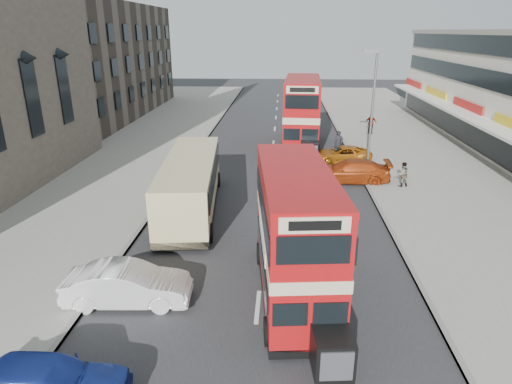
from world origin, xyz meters
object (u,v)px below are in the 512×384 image
at_px(pedestrian_far, 371,123).
at_px(cyclist, 338,150).
at_px(car_left_near, 44,384).
at_px(car_right_a, 350,171).
at_px(bus_main, 295,235).
at_px(car_right_b, 342,154).
at_px(coach, 191,183).
at_px(bus_second, 302,113).
at_px(pedestrian_near, 403,174).
at_px(street_lamp, 372,103).
at_px(car_left_front, 128,285).

distance_m(pedestrian_far, cyclist, 9.65).
xyz_separation_m(car_left_near, car_right_a, (10.37, 18.71, -0.02)).
bearing_deg(bus_main, car_right_a, -112.32).
xyz_separation_m(bus_main, car_left_near, (-6.48, -5.57, -1.70)).
height_order(car_right_b, cyclist, cyclist).
xyz_separation_m(bus_main, coach, (-5.36, 7.80, -0.86)).
bearing_deg(bus_second, car_right_a, 110.66).
distance_m(bus_main, pedestrian_near, 14.01).
relative_size(car_right_a, pedestrian_far, 2.66).
distance_m(street_lamp, cyclist, 5.34).
distance_m(coach, car_right_a, 10.71).
relative_size(car_left_near, pedestrian_near, 2.80).
bearing_deg(pedestrian_near, coach, 2.93).
bearing_deg(pedestrian_near, bus_main, 43.90).
bearing_deg(bus_main, coach, -61.37).
distance_m(street_lamp, car_right_a, 4.72).
height_order(coach, car_left_near, coach).
relative_size(street_lamp, bus_main, 0.95).
distance_m(bus_main, pedestrian_far, 28.15).
bearing_deg(car_left_near, car_right_b, -25.97).
relative_size(car_left_near, car_right_a, 0.87).
bearing_deg(car_right_b, car_left_near, -30.71).
distance_m(car_right_b, cyclist, 0.65).
xyz_separation_m(street_lamp, car_left_near, (-11.73, -20.71, -4.04)).
bearing_deg(car_left_near, bus_second, -17.19).
xyz_separation_m(coach, car_right_a, (9.24, 5.34, -0.86)).
height_order(coach, car_right_b, coach).
bearing_deg(street_lamp, pedestrian_near, -61.34).
relative_size(car_left_front, pedestrian_far, 2.36).
height_order(street_lamp, pedestrian_near, street_lamp).
relative_size(car_left_near, cyclist, 1.97).
xyz_separation_m(bus_second, car_right_b, (2.87, -4.23, -2.28)).
xyz_separation_m(street_lamp, car_right_b, (-1.33, 2.54, -4.19)).
bearing_deg(street_lamp, car_left_front, -124.88).
bearing_deg(car_right_a, pedestrian_near, 73.13).
xyz_separation_m(coach, cyclist, (9.06, 10.47, -0.83)).
distance_m(bus_second, car_left_near, 28.58).
bearing_deg(car_right_a, car_left_front, -32.59).
xyz_separation_m(bus_second, car_left_front, (-6.95, -22.78, -2.14)).
distance_m(bus_main, car_left_front, 6.21).
bearing_deg(coach, car_right_a, 24.57).
relative_size(bus_main, pedestrian_near, 5.46).
distance_m(street_lamp, pedestrian_near, 5.19).
xyz_separation_m(car_right_b, cyclist, (-0.22, 0.59, 0.16)).
relative_size(pedestrian_near, cyclist, 0.70).
distance_m(bus_second, coach, 15.55).
relative_size(bus_second, car_right_b, 2.34).
xyz_separation_m(car_right_b, pedestrian_far, (3.78, 9.36, 0.50)).
relative_size(coach, pedestrian_far, 5.49).
height_order(coach, cyclist, coach).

